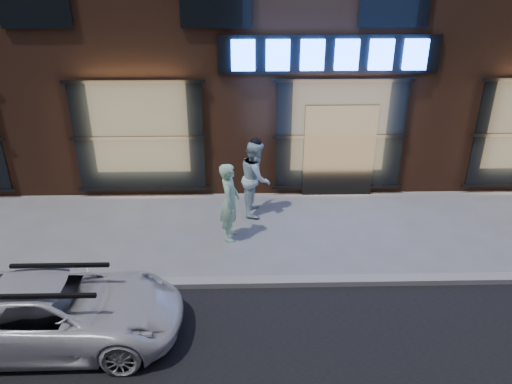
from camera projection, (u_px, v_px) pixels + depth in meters
ground at (370, 283)px, 9.60m from camera, size 90.00×90.00×0.00m
curb at (370, 280)px, 9.57m from camera, size 60.00×0.25×0.12m
man_bowtie at (230, 202)px, 10.75m from camera, size 0.48×0.68×1.77m
man_cap at (256, 178)px, 11.83m from camera, size 0.73×0.92×1.83m
white_suv at (58, 311)px, 8.00m from camera, size 4.02×1.90×1.11m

